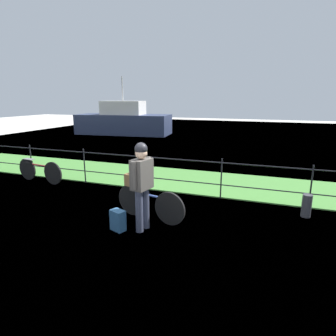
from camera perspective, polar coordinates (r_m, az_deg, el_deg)
name	(u,v)px	position (r m, az deg, el deg)	size (l,w,h in m)	color
ground_plane	(146,232)	(5.43, -4.47, -12.87)	(60.00, 60.00, 0.00)	beige
grass_strip	(194,181)	(8.55, 5.27, -2.59)	(27.00, 2.40, 0.03)	#478438
harbor_water	(231,141)	(16.75, 12.69, 5.30)	(30.00, 30.00, 0.00)	slate
iron_fence	(182,172)	(7.26, 2.94, -0.80)	(18.04, 0.04, 1.02)	black
bicycle_main	(149,203)	(5.83, -3.82, -7.07)	(1.60, 0.38, 0.68)	black
wooden_crate	(135,180)	(5.88, -6.60, -2.36)	(0.38, 0.28, 0.25)	brown
terrier_dog	(136,170)	(5.81, -6.46, -0.48)	(0.32, 0.20, 0.18)	#4C3D2D
cyclist_person	(142,179)	(5.19, -5.33, -2.27)	(0.34, 0.53, 1.68)	#383D51
backpack_on_paving	(118,220)	(5.50, -10.09, -10.37)	(0.28, 0.18, 0.40)	#28517A
mooring_bollard	(307,206)	(6.66, 26.23, -6.86)	(0.20, 0.20, 0.49)	#38383D
bicycle_parked	(39,170)	(9.20, -24.59, -0.45)	(1.75, 0.28, 0.67)	black
moored_boat_near	(124,121)	(19.84, -8.98, 9.28)	(6.53, 2.89, 3.83)	#2D3856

